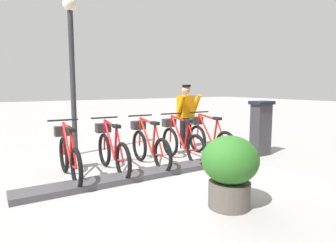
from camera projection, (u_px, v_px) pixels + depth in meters
ground_plane at (155, 175)px, 5.31m from camera, size 60.00×60.00×0.00m
dock_rail_base at (155, 172)px, 5.31m from camera, size 0.44×4.76×0.10m
payment_kiosk at (261, 127)px, 6.80m from camera, size 0.36×0.52×1.28m
bike_docked_0 at (209, 138)px, 6.73m from camera, size 1.72×0.54×1.02m
bike_docked_1 at (181, 141)px, 6.31m from camera, size 1.72×0.54×1.02m
bike_docked_2 at (148, 145)px, 5.89m from camera, size 1.72×0.54×1.02m
bike_docked_3 at (112, 150)px, 5.47m from camera, size 1.72×0.54×1.02m
bike_docked_4 at (69, 155)px, 5.06m from camera, size 1.72×0.54×1.02m
worker_near_rack at (186, 114)px, 7.49m from camera, size 0.48×0.64×1.66m
lamp_post at (72, 52)px, 6.63m from camera, size 0.32×0.32×3.62m
planter_bush at (230, 168)px, 3.84m from camera, size 0.76×0.76×0.97m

